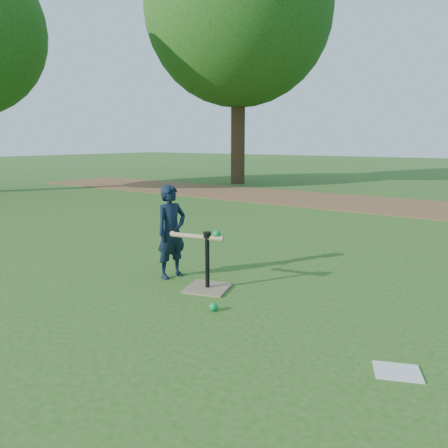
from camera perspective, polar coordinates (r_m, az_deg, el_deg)
The scene contains 8 objects.
ground at distance 4.57m, azimuth -5.02°, elevation -8.85°, with size 80.00×80.00×0.00m, color #285116.
dirt_strip at distance 11.23m, azimuth 20.59°, elevation 2.31°, with size 24.00×3.00×0.01m, color brown.
child at distance 4.94m, azimuth -6.88°, elevation -1.00°, with size 0.38×0.25×1.06m, color black.
wiffle_ball_ground at distance 4.06m, azimuth -1.38°, elevation -10.76°, with size 0.08×0.08×0.08m, color #0C8939.
clipboard at distance 3.31m, azimuth 21.71°, elevation -17.49°, with size 0.30×0.23×0.01m, color silver.
batting_tee at distance 4.61m, azimuth -2.18°, elevation -7.19°, with size 0.54×0.54×0.61m.
swing_action at distance 4.54m, azimuth -3.38°, elevation -1.54°, with size 0.63×0.19×0.12m.
tree_left at distance 16.50m, azimuth 1.93°, elevation 26.05°, with size 6.40×6.40×9.08m.
Camera 1 is at (2.80, -3.26, 1.53)m, focal length 35.00 mm.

